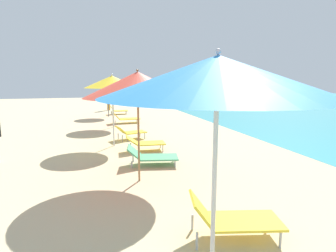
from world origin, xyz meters
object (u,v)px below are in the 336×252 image
at_px(lounger_fourth_inland, 145,142).
at_px(lounger_farthest_shoreside, 118,110).
at_px(lounger_fifth_shoreside, 125,118).
at_px(person_walking_near, 108,96).
at_px(umbrella_third, 138,85).
at_px(umbrella_fifth, 112,83).
at_px(umbrella_farthest, 107,82).
at_px(umbrella_fourth, 112,82).
at_px(lounger_second_shoreside, 232,218).
at_px(lounger_fourth_shoreside, 130,132).
at_px(umbrella_second, 217,77).
at_px(lounger_third_shoreside, 152,156).

height_order(lounger_fourth_inland, lounger_farthest_shoreside, lounger_farthest_shoreside).
height_order(lounger_fifth_shoreside, lounger_farthest_shoreside, lounger_fifth_shoreside).
bearing_deg(person_walking_near, lounger_fourth_inland, -132.81).
bearing_deg(lounger_fifth_shoreside, lounger_farthest_shoreside, 87.24).
height_order(umbrella_third, lounger_fourth_inland, umbrella_third).
xyz_separation_m(umbrella_fifth, umbrella_farthest, (0.01, 4.27, -0.03)).
height_order(umbrella_fourth, umbrella_fifth, umbrella_fourth).
bearing_deg(lounger_second_shoreside, umbrella_third, 121.90).
height_order(umbrella_fifth, lounger_farthest_shoreside, umbrella_fifth).
height_order(umbrella_third, umbrella_fourth, umbrella_third).
bearing_deg(lounger_fifth_shoreside, lounger_fourth_inland, -93.41).
xyz_separation_m(lounger_fourth_shoreside, umbrella_farthest, (-0.43, 7.47, 1.95)).
height_order(umbrella_fourth, lounger_farthest_shoreside, umbrella_fourth).
relative_size(lounger_fourth_shoreside, person_walking_near, 0.74).
relative_size(umbrella_second, lounger_fifth_shoreside, 1.80).
height_order(lounger_fourth_inland, person_walking_near, person_walking_near).
bearing_deg(umbrella_third, umbrella_fourth, 94.36).
height_order(lounger_fourth_shoreside, umbrella_farthest, umbrella_farthest).
relative_size(umbrella_second, lounger_farthest_shoreside, 2.30).
xyz_separation_m(lounger_third_shoreside, lounger_fourth_inland, (0.12, 1.63, 0.03)).
relative_size(lounger_fifth_shoreside, umbrella_farthest, 0.61).
bearing_deg(lounger_third_shoreside, umbrella_fifth, 106.19).
relative_size(lounger_second_shoreside, lounger_fifth_shoreside, 0.99).
bearing_deg(umbrella_third, lounger_fourth_inland, 76.35).
distance_m(umbrella_second, umbrella_third, 4.03).
relative_size(lounger_third_shoreside, umbrella_fifth, 0.61).
relative_size(umbrella_second, lounger_second_shoreside, 1.82).
bearing_deg(lounger_second_shoreside, lounger_farthest_shoreside, 103.91).
xyz_separation_m(lounger_fourth_inland, lounger_fifth_shoreside, (0.09, 6.41, -0.01)).
bearing_deg(umbrella_fifth, lounger_second_shoreside, -85.09).
bearing_deg(person_walking_near, lounger_farthest_shoreside, -124.42).
relative_size(umbrella_fourth, umbrella_fifth, 1.03).
distance_m(umbrella_second, lounger_third_shoreside, 5.71).
height_order(umbrella_second, umbrella_farthest, umbrella_second).
bearing_deg(lounger_second_shoreside, umbrella_fourth, 113.88).
height_order(umbrella_third, lounger_fifth_shoreside, umbrella_third).
distance_m(umbrella_fifth, lounger_fifth_shoreside, 2.43).
bearing_deg(person_walking_near, umbrella_third, -135.55).
bearing_deg(umbrella_fourth, lounger_fifth_shoreside, 78.62).
relative_size(lounger_second_shoreside, lounger_fourth_shoreside, 1.15).
distance_m(lounger_second_shoreside, lounger_fifth_shoreside, 12.15).
relative_size(umbrella_third, person_walking_near, 1.52).
relative_size(umbrella_fourth, lounger_farthest_shoreside, 2.20).
relative_size(umbrella_third, lounger_fourth_shoreside, 2.06).
distance_m(lounger_fourth_shoreside, lounger_fifth_shoreside, 4.37).
bearing_deg(lounger_fourth_inland, lounger_farthest_shoreside, 93.83).
distance_m(umbrella_farthest, person_walking_near, 4.05).
xyz_separation_m(umbrella_fourth, umbrella_farthest, (0.34, 8.46, -0.12)).
relative_size(umbrella_fifth, umbrella_farthest, 1.01).
bearing_deg(lounger_second_shoreside, lounger_fourth_shoreside, 107.00).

